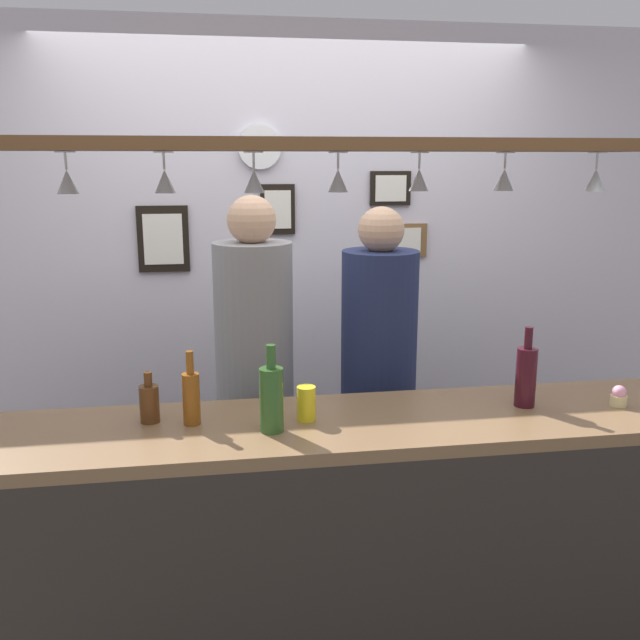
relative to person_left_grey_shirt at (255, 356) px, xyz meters
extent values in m
plane|color=#4C4742|center=(0.25, -0.33, -1.07)|extent=(8.00, 8.00, 0.00)
cube|color=silver|center=(0.25, 0.77, 0.23)|extent=(4.40, 0.06, 2.60)
cube|color=brown|center=(0.25, -0.68, -0.07)|extent=(2.70, 0.55, 0.04)
cube|color=#2D2823|center=(0.25, -0.94, -0.58)|extent=(2.65, 0.04, 0.97)
cube|color=brown|center=(0.25, -0.63, 0.89)|extent=(2.20, 0.36, 0.04)
cylinder|color=silver|center=(-0.62, -0.59, 0.86)|extent=(0.06, 0.06, 0.00)
cylinder|color=silver|center=(-0.62, -0.59, 0.83)|extent=(0.01, 0.01, 0.06)
cone|color=silver|center=(-0.62, -0.59, 0.77)|extent=(0.07, 0.07, 0.08)
cylinder|color=silver|center=(-0.31, -0.59, 0.86)|extent=(0.06, 0.06, 0.00)
cylinder|color=silver|center=(-0.31, -0.59, 0.83)|extent=(0.01, 0.01, 0.06)
cone|color=silver|center=(-0.31, -0.59, 0.77)|extent=(0.07, 0.07, 0.08)
cylinder|color=silver|center=(-0.03, -0.62, 0.86)|extent=(0.06, 0.06, 0.00)
cylinder|color=silver|center=(-0.03, -0.62, 0.83)|extent=(0.01, 0.01, 0.06)
cone|color=silver|center=(-0.03, -0.62, 0.77)|extent=(0.07, 0.07, 0.08)
cylinder|color=silver|center=(0.25, -0.61, 0.86)|extent=(0.06, 0.06, 0.00)
cylinder|color=silver|center=(0.25, -0.61, 0.83)|extent=(0.01, 0.01, 0.06)
cone|color=silver|center=(0.25, -0.61, 0.77)|extent=(0.07, 0.07, 0.08)
cylinder|color=silver|center=(0.55, -0.57, 0.86)|extent=(0.06, 0.06, 0.00)
cylinder|color=silver|center=(0.55, -0.57, 0.83)|extent=(0.01, 0.01, 0.06)
cone|color=silver|center=(0.55, -0.57, 0.77)|extent=(0.07, 0.07, 0.08)
cylinder|color=silver|center=(0.85, -0.59, 0.86)|extent=(0.06, 0.06, 0.00)
cylinder|color=silver|center=(0.85, -0.59, 0.83)|extent=(0.01, 0.01, 0.06)
cone|color=silver|center=(0.85, -0.59, 0.77)|extent=(0.07, 0.07, 0.08)
cylinder|color=silver|center=(1.14, -0.69, 0.86)|extent=(0.06, 0.06, 0.00)
cylinder|color=silver|center=(1.14, -0.69, 0.83)|extent=(0.01, 0.01, 0.06)
cone|color=silver|center=(1.14, -0.69, 0.77)|extent=(0.07, 0.07, 0.08)
cube|color=#2D334C|center=(0.00, 0.00, -0.65)|extent=(0.17, 0.18, 0.84)
cylinder|color=gray|center=(0.00, 0.00, 0.13)|extent=(0.34, 0.34, 0.73)
sphere|color=tan|center=(0.00, 0.00, 0.59)|extent=(0.21, 0.21, 0.21)
cube|color=#2D334C|center=(0.56, 0.00, -0.66)|extent=(0.17, 0.18, 0.81)
cylinder|color=navy|center=(0.56, 0.00, 0.10)|extent=(0.34, 0.34, 0.71)
sphere|color=tan|center=(0.56, 0.00, 0.54)|extent=(0.20, 0.20, 0.20)
cylinder|color=#2D5623|center=(0.01, -0.74, 0.06)|extent=(0.08, 0.08, 0.22)
cylinder|color=#2D5623|center=(0.01, -0.74, 0.21)|extent=(0.03, 0.03, 0.08)
cylinder|color=#512D14|center=(-0.40, -0.59, 0.01)|extent=(0.07, 0.07, 0.13)
cylinder|color=#512D14|center=(-0.40, -0.59, 0.10)|extent=(0.03, 0.03, 0.05)
cylinder|color=brown|center=(-0.26, -0.63, 0.04)|extent=(0.06, 0.06, 0.18)
cylinder|color=brown|center=(-0.26, -0.63, 0.17)|extent=(0.03, 0.03, 0.08)
cylinder|color=#380F19|center=(0.95, -0.64, 0.06)|extent=(0.08, 0.08, 0.22)
cylinder|color=#380F19|center=(0.95, -0.64, 0.21)|extent=(0.03, 0.03, 0.08)
cylinder|color=yellow|center=(0.14, -0.66, 0.01)|extent=(0.07, 0.07, 0.12)
cylinder|color=beige|center=(1.30, -0.70, -0.03)|extent=(0.06, 0.06, 0.04)
sphere|color=pink|center=(1.30, -0.70, 0.00)|extent=(0.05, 0.05, 0.05)
cube|color=black|center=(-0.41, 0.73, 0.44)|extent=(0.26, 0.02, 0.34)
cube|color=white|center=(-0.41, 0.72, 0.44)|extent=(0.20, 0.01, 0.26)
cube|color=brown|center=(0.85, 0.73, 0.41)|extent=(0.30, 0.02, 0.18)
cube|color=white|center=(0.85, 0.72, 0.41)|extent=(0.23, 0.01, 0.14)
cube|color=black|center=(0.79, 0.73, 0.69)|extent=(0.22, 0.02, 0.18)
cube|color=white|center=(0.79, 0.72, 0.69)|extent=(0.17, 0.01, 0.14)
cube|color=black|center=(0.18, 0.73, 0.58)|extent=(0.18, 0.02, 0.26)
cube|color=white|center=(0.18, 0.72, 0.58)|extent=(0.14, 0.01, 0.20)
cylinder|color=white|center=(0.09, 0.72, 0.90)|extent=(0.22, 0.03, 0.22)
camera|label=1|loc=(-0.18, -2.94, 0.84)|focal=39.11mm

